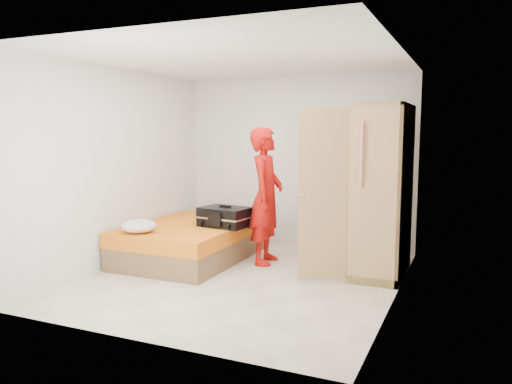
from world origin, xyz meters
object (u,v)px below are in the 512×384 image
at_px(suitcase, 225,217).
at_px(round_cushion, 139,226).
at_px(bed, 190,242).
at_px(wardrobe, 378,195).
at_px(person, 266,196).

relative_size(suitcase, round_cushion, 1.62).
distance_m(bed, suitcase, 0.64).
bearing_deg(wardrobe, person, -178.09).
relative_size(bed, suitcase, 2.82).
bearing_deg(person, suitcase, 104.53).
height_order(person, round_cushion, person).
xyz_separation_m(wardrobe, round_cushion, (-2.79, -1.08, -0.41)).
bearing_deg(person, wardrobe, -95.49).
bearing_deg(bed, suitcase, 6.50).
bearing_deg(wardrobe, round_cushion, -158.86).
distance_m(person, suitcase, 0.62).
height_order(bed, suitcase, suitcase).
relative_size(wardrobe, round_cushion, 4.74).
distance_m(bed, round_cushion, 0.88).
bearing_deg(suitcase, person, 29.50).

